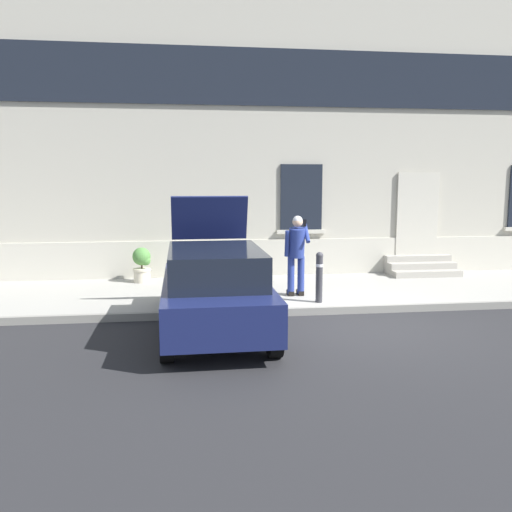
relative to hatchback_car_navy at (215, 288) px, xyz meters
The scene contains 10 objects.
ground_plane 2.67m from the hatchback_car_navy, ahead, with size 80.00×80.00×0.00m, color #232326.
sidewalk 3.90m from the hatchback_car_navy, 48.45° to the left, with size 24.00×3.60×0.15m, color #99968E.
curb_edge 2.83m from the hatchback_car_navy, 21.63° to the left, with size 24.00×0.12×0.15m, color gray.
building_facade 6.62m from the hatchback_car_navy, 64.55° to the left, with size 24.00×1.52×7.50m.
entrance_stoop 7.16m from the hatchback_car_navy, 36.95° to the left, with size 1.81×0.96×0.48m.
hatchback_car_navy is the anchor object (origin of this frame).
bollard_near_person 2.62m from the hatchback_car_navy, 32.78° to the left, with size 0.15×0.15×1.04m.
person_on_phone 2.81m from the hatchback_car_navy, 48.05° to the left, with size 0.51×0.50×1.75m.
planter_cream 4.39m from the hatchback_car_navy, 111.04° to the left, with size 0.44×0.44×0.86m.
planter_charcoal 3.95m from the hatchback_car_navy, 81.42° to the left, with size 0.44×0.44×0.86m.
Camera 1 is at (-2.99, -8.96, 2.63)m, focal length 36.90 mm.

